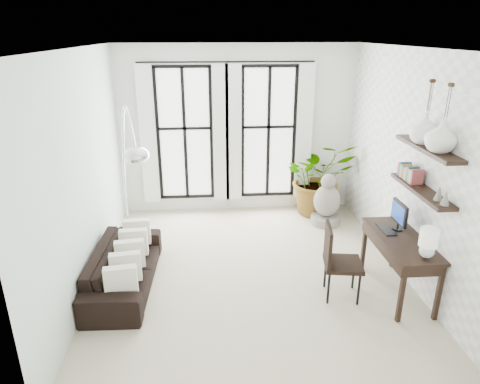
{
  "coord_description": "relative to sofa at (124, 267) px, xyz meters",
  "views": [
    {
      "loc": [
        -0.6,
        -5.55,
        3.4
      ],
      "look_at": [
        -0.13,
        0.3,
        1.18
      ],
      "focal_mm": 32.0,
      "sensor_mm": 36.0,
      "label": 1
    }
  ],
  "objects": [
    {
      "name": "buddha",
      "position": [
        3.39,
        1.81,
        0.12
      ],
      "size": [
        0.54,
        0.54,
        0.97
      ],
      "color": "gray",
      "rests_on": "floor"
    },
    {
      "name": "desk",
      "position": [
        3.74,
        -0.51,
        0.47
      ],
      "size": [
        0.59,
        1.4,
        1.21
      ],
      "color": "black",
      "rests_on": "floor"
    },
    {
      "name": "ceiling",
      "position": [
        1.8,
        0.21,
        2.91
      ],
      "size": [
        5.0,
        5.0,
        0.0
      ],
      "primitive_type": "plane",
      "color": "white",
      "rests_on": "wall_back"
    },
    {
      "name": "vase_a",
      "position": [
        3.91,
        -0.71,
        1.97
      ],
      "size": [
        0.37,
        0.37,
        0.38
      ],
      "primitive_type": "imported",
      "color": "white",
      "rests_on": "shelf_upper"
    },
    {
      "name": "wall_right",
      "position": [
        4.05,
        0.21,
        1.31
      ],
      "size": [
        0.0,
        5.0,
        5.0
      ],
      "primitive_type": "plane",
      "rotation": [
        1.57,
        0.0,
        -1.57
      ],
      "color": "white",
      "rests_on": "floor"
    },
    {
      "name": "vase_b",
      "position": [
        3.91,
        -0.31,
        1.97
      ],
      "size": [
        0.37,
        0.37,
        0.38
      ],
      "primitive_type": "imported",
      "color": "white",
      "rests_on": "shelf_upper"
    },
    {
      "name": "wall_left",
      "position": [
        -0.45,
        0.21,
        1.31
      ],
      "size": [
        0.0,
        5.0,
        5.0
      ],
      "primitive_type": "plane",
      "rotation": [
        1.57,
        0.0,
        1.57
      ],
      "color": "silver",
      "rests_on": "floor"
    },
    {
      "name": "floor",
      "position": [
        1.8,
        0.21,
        -0.29
      ],
      "size": [
        5.0,
        5.0,
        0.0
      ],
      "primitive_type": "plane",
      "color": "#C3B79B",
      "rests_on": "ground"
    },
    {
      "name": "plant",
      "position": [
        3.35,
        2.36,
        0.44
      ],
      "size": [
        1.41,
        1.25,
        1.47
      ],
      "primitive_type": "imported",
      "rotation": [
        0.0,
        0.0,
        0.08
      ],
      "color": "#2D7228",
      "rests_on": "floor"
    },
    {
      "name": "wall_back",
      "position": [
        1.8,
        2.71,
        1.31
      ],
      "size": [
        4.5,
        0.0,
        4.5
      ],
      "primitive_type": "plane",
      "rotation": [
        1.57,
        0.0,
        0.0
      ],
      "color": "white",
      "rests_on": "floor"
    },
    {
      "name": "desk_chair",
      "position": [
        2.88,
        -0.48,
        0.3
      ],
      "size": [
        0.56,
        0.56,
        1.03
      ],
      "rotation": [
        0.0,
        0.0,
        -0.16
      ],
      "color": "black",
      "rests_on": "floor"
    },
    {
      "name": "windows",
      "position": [
        1.6,
        2.64,
        1.27
      ],
      "size": [
        3.26,
        0.13,
        2.65
      ],
      "color": "white",
      "rests_on": "wall_back"
    },
    {
      "name": "wall_shelves",
      "position": [
        3.91,
        -0.42,
        1.44
      ],
      "size": [
        0.25,
        1.3,
        0.6
      ],
      "color": "black",
      "rests_on": "wall_right"
    },
    {
      "name": "arc_lamp",
      "position": [
        0.1,
        0.56,
        1.6
      ],
      "size": [
        0.75,
        1.39,
        2.47
      ],
      "color": "silver",
      "rests_on": "floor"
    },
    {
      "name": "throw_pillows",
      "position": [
        0.1,
        0.0,
        0.21
      ],
      "size": [
        0.4,
        1.52,
        0.4
      ],
      "color": "silver",
      "rests_on": "sofa"
    },
    {
      "name": "sofa",
      "position": [
        0.0,
        0.0,
        0.0
      ],
      "size": [
        0.85,
        2.03,
        0.58
      ],
      "primitive_type": "imported",
      "rotation": [
        0.0,
        0.0,
        1.53
      ],
      "color": "black",
      "rests_on": "floor"
    }
  ]
}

